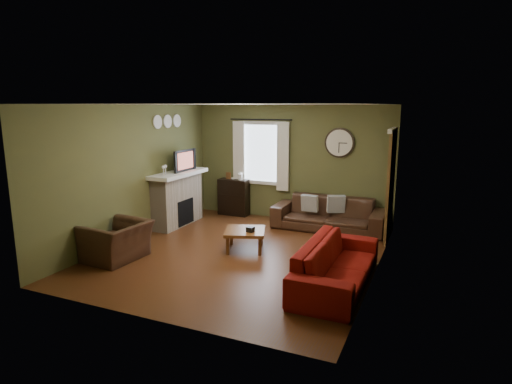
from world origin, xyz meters
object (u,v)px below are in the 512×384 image
at_px(bookshelf, 234,197).
at_px(sofa_red, 337,264).
at_px(coffee_table, 245,240).
at_px(sofa_brown, 329,214).
at_px(armchair, 117,241).

relative_size(bookshelf, sofa_red, 0.39).
height_order(sofa_red, coffee_table, sofa_red).
distance_m(sofa_brown, sofa_red, 2.88).
xyz_separation_m(sofa_brown, armchair, (-2.85, -3.21, -0.02)).
relative_size(bookshelf, sofa_brown, 0.37).
xyz_separation_m(armchair, coffee_table, (1.78, 1.32, -0.14)).
bearing_deg(bookshelf, armchair, -97.31).
height_order(sofa_brown, coffee_table, sofa_brown).
distance_m(sofa_brown, coffee_table, 2.18).
xyz_separation_m(bookshelf, armchair, (-0.45, -3.53, -0.11)).
xyz_separation_m(sofa_brown, coffee_table, (-1.06, -1.89, -0.15)).
xyz_separation_m(sofa_red, armchair, (-3.66, -0.44, -0.00)).
bearing_deg(bookshelf, sofa_red, -43.92).
bearing_deg(sofa_brown, coffee_table, -119.30).
bearing_deg(armchair, coffee_table, 129.83).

